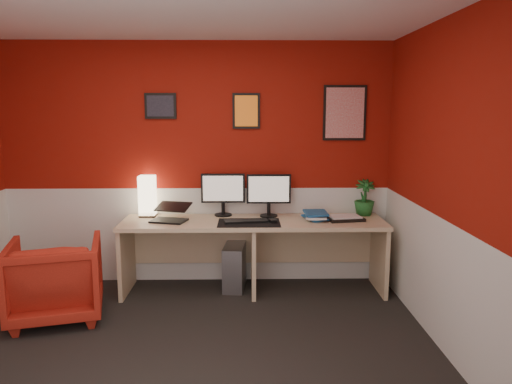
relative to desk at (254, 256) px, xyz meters
name	(u,v)px	position (x,y,z in m)	size (l,w,h in m)	color
ground	(177,361)	(-0.58, -1.41, -0.36)	(4.00, 3.50, 0.01)	black
ceiling	(167,2)	(-0.58, -1.41, 2.13)	(4.00, 3.50, 0.01)	white
wall_back	(197,165)	(-0.58, 0.34, 0.89)	(4.00, 0.01, 2.50)	maroon
wall_front	(95,280)	(-0.58, -3.16, 0.89)	(4.00, 0.01, 2.50)	maroon
wall_right	(460,192)	(1.42, -1.41, 0.89)	(0.01, 3.50, 2.50)	maroon
wainscot_back	(199,235)	(-0.58, 0.34, 0.14)	(4.00, 0.01, 1.00)	silver
wainscot_right	(452,294)	(1.42, -1.41, 0.14)	(0.01, 3.50, 1.00)	silver
desk	(254,256)	(0.00, 0.00, 0.00)	(2.60, 0.65, 0.73)	#D0B085
shoji_lamp	(147,197)	(-1.08, 0.21, 0.56)	(0.16, 0.16, 0.40)	#FFE5B2
laptop	(169,211)	(-0.83, -0.03, 0.47)	(0.33, 0.23, 0.22)	black
monitor_left	(223,188)	(-0.31, 0.23, 0.66)	(0.45, 0.06, 0.58)	black
monitor_right	(269,189)	(0.16, 0.18, 0.66)	(0.45, 0.06, 0.58)	black
desk_mat	(249,223)	(-0.05, -0.11, 0.37)	(0.60, 0.38, 0.01)	black
keyboard	(246,221)	(-0.07, -0.08, 0.38)	(0.42, 0.14, 0.02)	black
mouse	(273,221)	(0.19, -0.10, 0.39)	(0.06, 0.10, 0.03)	black
book_bottom	(306,219)	(0.53, 0.01, 0.38)	(0.22, 0.29, 0.03)	#1F578F
book_middle	(306,216)	(0.53, 0.01, 0.40)	(0.20, 0.28, 0.02)	silver
book_top	(304,213)	(0.51, 0.03, 0.43)	(0.22, 0.30, 0.03)	#1F578F
zen_tray	(345,218)	(0.91, 0.01, 0.38)	(0.35, 0.25, 0.03)	black
potted_plant	(365,198)	(1.15, 0.23, 0.55)	(0.21, 0.21, 0.37)	#19591E
pc_tower	(235,266)	(-0.19, 0.10, -0.14)	(0.20, 0.45, 0.45)	#99999E
armchair	(56,279)	(-1.74, -0.61, -0.01)	(0.75, 0.78, 0.71)	red
art_left	(161,106)	(-0.94, 0.33, 1.49)	(0.32, 0.02, 0.26)	black
art_center	(246,111)	(-0.07, 0.33, 1.44)	(0.28, 0.02, 0.36)	orange
art_right	(345,113)	(0.94, 0.33, 1.42)	(0.44, 0.02, 0.56)	red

